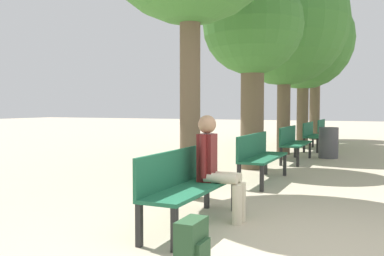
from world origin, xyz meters
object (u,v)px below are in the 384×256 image
bench_row_4 (325,129)px  backpack (192,243)px  tree_row_1 (253,29)px  trash_bin (328,143)px  bench_row_0 (186,181)px  bench_row_1 (259,153)px  tree_row_3 (303,40)px  bench_row_3 (312,134)px  tree_row_4 (315,55)px  tree_row_2 (285,23)px  person_seated (216,164)px  bench_row_2 (293,141)px

bench_row_4 → backpack: bearing=-87.6°
bench_row_4 → tree_row_1: 8.54m
backpack → trash_bin: size_ratio=0.50×
bench_row_0 → backpack: bench_row_0 is taller
bench_row_1 → backpack: (0.60, -4.39, -0.33)m
tree_row_1 → tree_row_3: size_ratio=0.78×
bench_row_0 → tree_row_3: size_ratio=0.33×
bench_row_3 → tree_row_4: bearing=97.4°
tree_row_1 → tree_row_2: (0.00, 3.31, 0.73)m
backpack → bench_row_4: bearing=92.4°
bench_row_3 → bench_row_4: 3.23m
tree_row_4 → bench_row_0: bearing=-87.6°
bench_row_0 → trash_bin: 7.64m
person_seated → bench_row_0: bearing=-123.5°
backpack → trash_bin: (0.15, 8.76, 0.22)m
person_seated → trash_bin: (0.51, 7.25, -0.28)m
tree_row_2 → trash_bin: bearing=-21.1°
tree_row_3 → bench_row_3: bearing=-70.3°
bench_row_4 → backpack: size_ratio=4.50×
bench_row_0 → backpack: 1.34m
bench_row_3 → person_seated: bearing=-88.5°
backpack → person_seated: bearing=103.4°
tree_row_2 → tree_row_4: (-0.00, 6.21, -0.26)m
bench_row_2 → person_seated: 6.11m
bench_row_2 → tree_row_4: tree_row_4 is taller
tree_row_4 → bench_row_3: bearing=-82.6°
bench_row_1 → bench_row_2: same height
tree_row_2 → person_seated: (0.84, -7.77, -3.17)m
backpack → tree_row_4: bearing=94.4°
bench_row_4 → tree_row_4: tree_row_4 is taller
tree_row_2 → trash_bin: 3.73m
bench_row_4 → person_seated: bearing=-88.9°
bench_row_2 → tree_row_3: tree_row_3 is taller
bench_row_2 → bench_row_0: bearing=-90.0°
person_seated → backpack: 1.63m
bench_row_0 → bench_row_1: size_ratio=1.00×
bench_row_0 → bench_row_3: 9.70m
bench_row_3 → backpack: bearing=-86.9°
bench_row_3 → tree_row_4: size_ratio=0.38×
bench_row_1 → tree_row_3: tree_row_3 is taller
tree_row_1 → bench_row_2: bearing=70.0°
bench_row_2 → tree_row_3: (-0.60, 4.90, 3.28)m
bench_row_1 → person_seated: bearing=-85.3°
tree_row_1 → trash_bin: bearing=64.2°
bench_row_2 → bench_row_4: (0.00, 6.46, 0.00)m
bench_row_2 → tree_row_2: tree_row_2 is taller
backpack → trash_bin: trash_bin is taller
backpack → trash_bin: 8.77m
tree_row_2 → trash_bin: size_ratio=6.82×
trash_bin → bench_row_1: bearing=-99.7°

